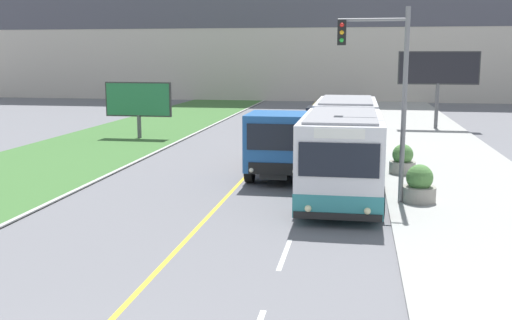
{
  "coord_description": "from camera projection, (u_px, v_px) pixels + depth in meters",
  "views": [
    {
      "loc": [
        4.44,
        -6.41,
        4.89
      ],
      "look_at": [
        1.1,
        13.22,
        1.4
      ],
      "focal_mm": 42.0,
      "sensor_mm": 36.0,
      "label": 1
    }
  ],
  "objects": [
    {
      "name": "planter_round_second",
      "position": [
        403.0,
        161.0,
        24.62
      ],
      "size": [
        1.06,
        1.06,
        1.22
      ],
      "color": "gray",
      "rests_on": "sidewalk_right"
    },
    {
      "name": "traffic_light_mast",
      "position": [
        386.0,
        81.0,
        19.34
      ],
      "size": [
        2.28,
        0.32,
        6.41
      ],
      "color": "slate",
      "rests_on": "ground_plane"
    },
    {
      "name": "billboard_large",
      "position": [
        438.0,
        71.0,
        39.33
      ],
      "size": [
        5.2,
        0.24,
        5.16
      ],
      "color": "#59595B",
      "rests_on": "ground_plane"
    },
    {
      "name": "billboard_small",
      "position": [
        138.0,
        100.0,
        35.33
      ],
      "size": [
        4.01,
        0.24,
        3.35
      ],
      "color": "#59595B",
      "rests_on": "ground_plane"
    },
    {
      "name": "dump_truck",
      "position": [
        280.0,
        145.0,
        23.97
      ],
      "size": [
        2.42,
        6.97,
        2.7
      ],
      "color": "black",
      "rests_on": "ground_plane"
    },
    {
      "name": "planter_round_near",
      "position": [
        419.0,
        186.0,
        19.83
      ],
      "size": [
        1.1,
        1.1,
        1.26
      ],
      "color": "gray",
      "rests_on": "sidewalk_right"
    },
    {
      "name": "city_bus",
      "position": [
        344.0,
        144.0,
        23.04
      ],
      "size": [
        2.72,
        13.02,
        3.01
      ],
      "color": "silver",
      "rests_on": "ground_plane"
    },
    {
      "name": "car_distant",
      "position": [
        318.0,
        118.0,
        40.74
      ],
      "size": [
        1.8,
        4.3,
        1.45
      ],
      "color": "#2D4784",
      "rests_on": "ground_plane"
    }
  ]
}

